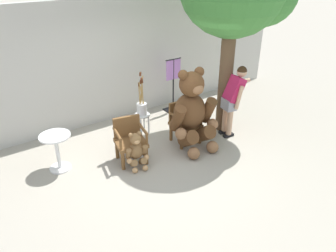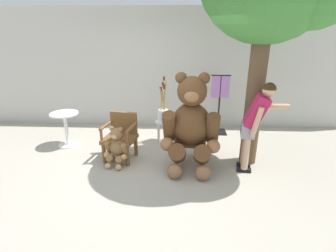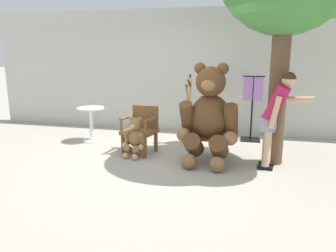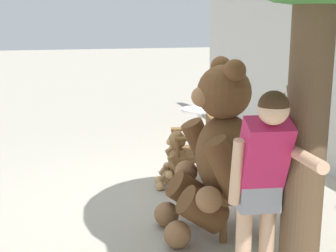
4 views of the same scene
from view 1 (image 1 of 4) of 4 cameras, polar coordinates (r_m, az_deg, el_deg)
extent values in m
plane|color=#A8A091|center=(6.46, 0.66, -5.98)|extent=(60.00, 60.00, 0.00)
cube|color=beige|center=(7.77, -9.69, 11.07)|extent=(10.00, 0.16, 2.80)
cube|color=brown|center=(6.27, -6.48, -2.95)|extent=(0.65, 0.62, 0.07)
cylinder|color=brown|center=(6.16, -7.84, -6.05)|extent=(0.07, 0.07, 0.37)
cylinder|color=brown|center=(6.27, -3.79, -5.17)|extent=(0.07, 0.07, 0.37)
cylinder|color=brown|center=(6.51, -8.86, -4.13)|extent=(0.07, 0.07, 0.37)
cylinder|color=brown|center=(6.61, -5.02, -3.33)|extent=(0.07, 0.07, 0.37)
cube|color=brown|center=(6.34, -7.21, -0.06)|extent=(0.52, 0.16, 0.42)
cylinder|color=brown|center=(6.09, -8.85, -1.35)|extent=(0.15, 0.48, 0.06)
cylinder|color=brown|center=(5.96, -8.25, -3.18)|extent=(0.05, 0.05, 0.22)
cylinder|color=brown|center=(6.20, -4.40, -0.47)|extent=(0.15, 0.48, 0.06)
cylinder|color=brown|center=(6.08, -3.72, -2.25)|extent=(0.05, 0.05, 0.22)
cube|color=brown|center=(6.88, 3.08, 0.20)|extent=(0.59, 0.56, 0.07)
cylinder|color=brown|center=(6.72, 2.37, -2.64)|extent=(0.07, 0.07, 0.37)
cylinder|color=brown|center=(6.95, 5.57, -1.65)|extent=(0.07, 0.07, 0.37)
cylinder|color=brown|center=(7.03, 0.53, -1.15)|extent=(0.07, 0.07, 0.37)
cylinder|color=brown|center=(7.25, 3.64, -0.24)|extent=(0.07, 0.07, 0.37)
cube|color=brown|center=(6.94, 2.09, 2.75)|extent=(0.52, 0.10, 0.42)
cylinder|color=brown|center=(6.64, 1.33, 1.63)|extent=(0.09, 0.48, 0.06)
cylinder|color=brown|center=(6.54, 2.29, 0.07)|extent=(0.05, 0.05, 0.22)
cylinder|color=brown|center=(6.90, 4.87, 2.57)|extent=(0.09, 0.48, 0.06)
cylinder|color=brown|center=(6.79, 5.84, 1.07)|extent=(0.05, 0.05, 0.22)
ellipsoid|color=brown|center=(6.64, 3.78, 2.50)|extent=(0.72, 0.62, 0.78)
sphere|color=brown|center=(6.37, 4.15, 7.27)|extent=(0.50, 0.50, 0.50)
ellipsoid|color=#8C603D|center=(6.23, 5.23, 6.35)|extent=(0.25, 0.20, 0.18)
sphere|color=black|center=(6.22, 5.24, 6.45)|extent=(0.07, 0.07, 0.07)
sphere|color=brown|center=(6.22, 2.64, 8.87)|extent=(0.20, 0.20, 0.20)
sphere|color=brown|center=(6.42, 5.47, 9.39)|extent=(0.20, 0.20, 0.20)
cylinder|color=brown|center=(6.36, 1.70, 1.35)|extent=(0.25, 0.45, 0.59)
sphere|color=#8C603D|center=(6.36, 2.28, -1.35)|extent=(0.23, 0.23, 0.23)
cylinder|color=brown|center=(6.74, 6.99, 2.75)|extent=(0.25, 0.45, 0.59)
sphere|color=#8C603D|center=(6.76, 7.78, 0.29)|extent=(0.23, 0.23, 0.23)
cylinder|color=brown|center=(6.52, 3.55, -2.21)|extent=(0.32, 0.50, 0.46)
sphere|color=#8C603D|center=(6.46, 4.50, -4.77)|extent=(0.25, 0.25, 0.25)
cylinder|color=brown|center=(6.74, 6.51, -1.29)|extent=(0.32, 0.50, 0.46)
sphere|color=#8C603D|center=(6.70, 7.75, -3.66)|extent=(0.25, 0.25, 0.25)
ellipsoid|color=olive|center=(6.17, -5.64, -4.27)|extent=(0.34, 0.30, 0.34)
sphere|color=olive|center=(6.02, -5.70, -2.25)|extent=(0.21, 0.21, 0.21)
ellipsoid|color=tan|center=(5.95, -5.42, -2.79)|extent=(0.12, 0.10, 0.08)
sphere|color=black|center=(5.95, -5.43, -2.75)|extent=(0.03, 0.03, 0.03)
sphere|color=olive|center=(5.97, -6.51, -1.59)|extent=(0.08, 0.08, 0.08)
sphere|color=olive|center=(6.01, -5.05, -1.30)|extent=(0.08, 0.08, 0.08)
cylinder|color=olive|center=(6.09, -6.89, -4.84)|extent=(0.13, 0.20, 0.26)
sphere|color=tan|center=(6.09, -6.72, -6.07)|extent=(0.10, 0.10, 0.10)
cylinder|color=olive|center=(6.17, -4.07, -4.23)|extent=(0.13, 0.20, 0.26)
sphere|color=tan|center=(6.17, -3.76, -5.42)|extent=(0.10, 0.10, 0.10)
cylinder|color=olive|center=(6.15, -6.00, -6.47)|extent=(0.16, 0.23, 0.20)
sphere|color=tan|center=(6.12, -5.75, -7.68)|extent=(0.11, 0.11, 0.11)
cylinder|color=olive|center=(6.19, -4.40, -6.11)|extent=(0.16, 0.23, 0.20)
sphere|color=tan|center=(6.17, -3.98, -7.28)|extent=(0.11, 0.11, 0.11)
cube|color=black|center=(7.37, 10.47, -1.58)|extent=(0.25, 0.13, 0.06)
cylinder|color=tan|center=(7.17, 10.77, 1.49)|extent=(0.12, 0.12, 0.82)
cube|color=black|center=(7.50, 9.70, -0.97)|extent=(0.25, 0.13, 0.06)
cylinder|color=tan|center=(7.30, 9.97, 2.06)|extent=(0.12, 0.12, 0.82)
cube|color=gray|center=(7.11, 10.56, 3.80)|extent=(0.27, 0.33, 0.24)
cube|color=#B21E4C|center=(7.05, 11.46, 6.31)|extent=(0.43, 0.38, 0.58)
sphere|color=tan|center=(7.02, 12.75, 9.17)|extent=(0.21, 0.21, 0.21)
sphere|color=#382314|center=(7.01, 12.77, 9.33)|extent=(0.21, 0.21, 0.21)
cylinder|color=tan|center=(7.32, 12.24, 7.45)|extent=(0.57, 0.17, 0.11)
cylinder|color=tan|center=(6.95, 12.27, 4.85)|extent=(0.19, 0.11, 0.51)
cylinder|color=silver|center=(7.23, -4.53, 1.93)|extent=(0.34, 0.34, 0.03)
cylinder|color=silver|center=(7.45, -4.19, 0.80)|extent=(0.04, 0.04, 0.43)
cylinder|color=silver|center=(7.36, -5.51, 0.40)|extent=(0.04, 0.04, 0.43)
cylinder|color=silver|center=(7.30, -3.40, 0.22)|extent=(0.04, 0.04, 0.43)
cylinder|color=silver|center=(7.21, -4.74, -0.20)|extent=(0.04, 0.04, 0.43)
cylinder|color=white|center=(7.16, -4.57, 2.97)|extent=(0.22, 0.22, 0.26)
cylinder|color=tan|center=(7.02, -4.50, 5.08)|extent=(0.16, 0.05, 0.69)
cylinder|color=#592D19|center=(6.88, -4.62, 8.06)|extent=(0.06, 0.05, 0.09)
cylinder|color=tan|center=(7.07, -4.71, 5.66)|extent=(0.11, 0.07, 0.79)
cylinder|color=#592D19|center=(6.92, -4.85, 9.00)|extent=(0.05, 0.05, 0.09)
cylinder|color=tan|center=(7.11, -4.68, 5.02)|extent=(0.07, 0.05, 0.62)
cylinder|color=#592D19|center=(6.98, -4.79, 7.65)|extent=(0.05, 0.05, 0.08)
cylinder|color=tan|center=(7.06, -4.94, 4.71)|extent=(0.05, 0.11, 0.59)
cylinder|color=#592D19|center=(6.93, -5.05, 7.25)|extent=(0.05, 0.06, 0.09)
cylinder|color=tan|center=(7.05, -4.42, 5.00)|extent=(0.09, 0.12, 0.65)
cylinder|color=#592D19|center=(6.91, -4.53, 7.81)|extent=(0.05, 0.06, 0.09)
cylinder|color=white|center=(6.20, -19.15, -1.65)|extent=(0.56, 0.56, 0.03)
cylinder|color=white|center=(6.37, -18.65, -4.47)|extent=(0.07, 0.07, 0.69)
cylinder|color=white|center=(6.55, -18.21, -6.91)|extent=(0.40, 0.40, 0.03)
cylinder|color=brown|center=(7.20, 10.03, 8.68)|extent=(0.29, 0.29, 2.56)
cube|color=black|center=(8.46, 0.89, 2.81)|extent=(0.40, 0.40, 0.02)
cylinder|color=black|center=(8.20, 0.93, 7.02)|extent=(0.04, 0.04, 1.35)
cylinder|color=black|center=(7.98, 0.96, 11.55)|extent=(0.44, 0.03, 0.03)
cube|color=#B77AD1|center=(8.06, 0.95, 9.77)|extent=(0.40, 0.03, 0.48)
camera|label=2|loc=(3.79, 45.35, -0.09)|focal=28.00mm
camera|label=3|loc=(4.75, 58.47, -8.39)|focal=35.00mm
camera|label=4|loc=(8.35, 34.25, 12.09)|focal=50.00mm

